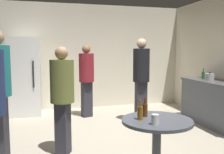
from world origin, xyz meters
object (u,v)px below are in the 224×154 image
refrigerator (25,77)px  beer_bottle_on_counter (203,75)px  beer_bottle_brown (145,110)px  person_in_black_shirt (141,74)px  person_in_maroon_shirt (86,75)px  beer_bottle_amber (140,112)px  kettle (210,77)px  foreground_table (157,128)px  person_in_olive_shirt (62,93)px  plastic_cup_white (155,120)px

refrigerator → beer_bottle_on_counter: size_ratio=7.83×
beer_bottle_brown → person_in_black_shirt: person_in_black_shirt is taller
person_in_maroon_shirt → person_in_black_shirt: (1.03, -0.75, 0.07)m
beer_bottle_amber → person_in_black_shirt: (0.90, 2.26, 0.21)m
beer_bottle_on_counter → person_in_black_shirt: (-1.38, 0.14, 0.05)m
kettle → person_in_black_shirt: size_ratio=0.14×
beer_bottle_on_counter → foreground_table: beer_bottle_on_counter is taller
refrigerator → beer_bottle_brown: size_ratio=7.83×
kettle → person_in_maroon_shirt: person_in_maroon_shirt is taller
beer_bottle_amber → person_in_black_shirt: person_in_black_shirt is taller
beer_bottle_on_counter → person_in_olive_shirt: person_in_olive_shirt is taller
beer_bottle_amber → plastic_cup_white: bearing=-69.4°
person_in_maroon_shirt → person_in_olive_shirt: size_ratio=1.05×
beer_bottle_amber → person_in_olive_shirt: (-0.79, 1.02, 0.09)m
beer_bottle_brown → plastic_cup_white: 0.34m
refrigerator → person_in_maroon_shirt: bearing=-21.3°
beer_bottle_on_counter → foreground_table: (-2.09, -2.16, -0.35)m
beer_bottle_brown → plastic_cup_white: bearing=-94.0°
refrigerator → person_in_black_shirt: size_ratio=1.02×
kettle → person_in_maroon_shirt: (-2.38, 1.16, -0.01)m
beer_bottle_amber → kettle: bearing=39.4°
person_in_maroon_shirt → person_in_olive_shirt: (-0.67, -1.99, -0.05)m
beer_bottle_on_counter → plastic_cup_white: beer_bottle_on_counter is taller
beer_bottle_on_counter → beer_bottle_brown: (-2.18, -2.01, -0.17)m
beer_bottle_on_counter → foreground_table: bearing=-134.1°
beer_bottle_brown → person_in_olive_shirt: size_ratio=0.15×
beer_bottle_amber → person_in_maroon_shirt: bearing=92.4°
foreground_table → person_in_black_shirt: size_ratio=0.46×
beer_bottle_brown → person_in_maroon_shirt: bearing=94.5°
foreground_table → person_in_maroon_shirt: 3.08m
person_in_maroon_shirt → person_in_black_shirt: bearing=37.2°
beer_bottle_brown → plastic_cup_white: beer_bottle_brown is taller
beer_bottle_on_counter → foreground_table: 3.03m
person_in_black_shirt → person_in_maroon_shirt: bearing=-126.8°
refrigerator → beer_bottle_amber: 3.85m
beer_bottle_on_counter → beer_bottle_brown: beer_bottle_on_counter is taller
kettle → beer_bottle_brown: bearing=-141.0°
beer_bottle_brown → foreground_table: bearing=-61.2°
person_in_black_shirt → kettle: bearing=72.4°
person_in_black_shirt → person_in_olive_shirt: bearing=-54.4°
person_in_maroon_shirt → kettle: bearing=47.3°
foreground_table → person_in_maroon_shirt: size_ratio=0.49×
refrigerator → person_in_olive_shirt: (0.70, -2.52, 0.01)m
kettle → plastic_cup_white: 3.00m
refrigerator → beer_bottle_brown: bearing=-65.0°
refrigerator → plastic_cup_white: (1.57, -3.76, -0.11)m
foreground_table → person_in_maroon_shirt: (-0.31, 3.05, 0.33)m
refrigerator → beer_bottle_amber: (1.49, -3.54, -0.08)m
refrigerator → kettle: refrigerator is taller
refrigerator → person_in_black_shirt: refrigerator is taller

